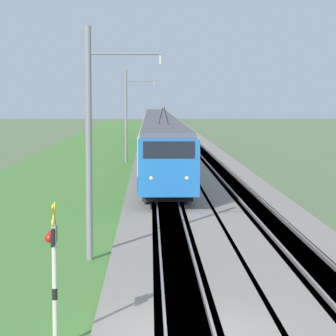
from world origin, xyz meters
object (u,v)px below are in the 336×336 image
object	(u,v)px
catenary_mast_near	(91,142)
catenary_mast_mid	(127,115)
passenger_train	(159,130)
crossing_signal_near	(54,263)

from	to	relation	value
catenary_mast_near	catenary_mast_mid	xyz separation A→B (m)	(41.02, 0.00, 0.01)
passenger_train	catenary_mast_mid	distance (m)	13.13
passenger_train	catenary_mast_near	size ratio (longest dim) A/B	11.03
crossing_signal_near	catenary_mast_mid	bearing A→B (deg)	-90.11
catenary_mast_mid	catenary_mast_near	bearing A→B (deg)	-180.00
passenger_train	crossing_signal_near	world-z (taller)	passenger_train
crossing_signal_near	catenary_mast_near	xyz separation A→B (m)	(9.54, -0.10, 2.08)
passenger_train	crossing_signal_near	distance (m)	63.32
catenary_mast_near	catenary_mast_mid	distance (m)	41.02
passenger_train	catenary_mast_near	xyz separation A→B (m)	(-53.71, 2.85, 1.78)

